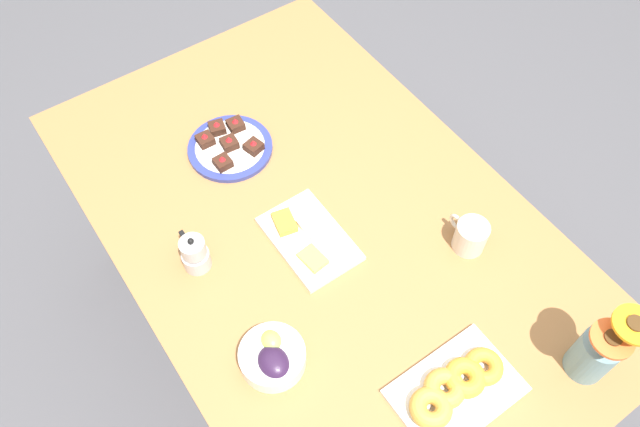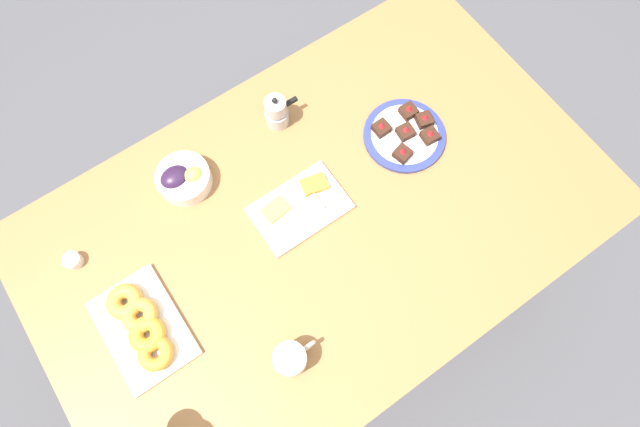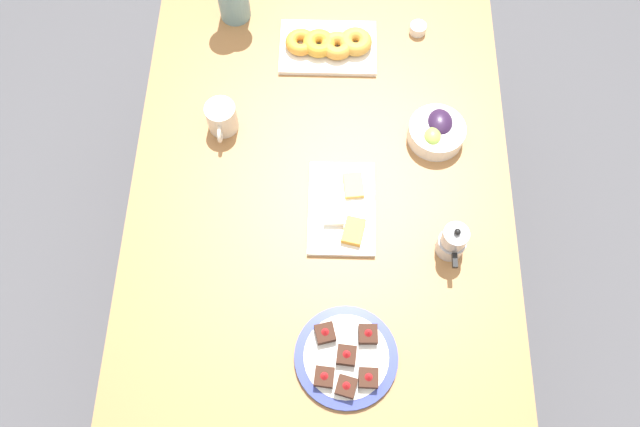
% 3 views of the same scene
% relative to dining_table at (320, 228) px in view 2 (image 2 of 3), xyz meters
% --- Properties ---
extents(ground_plane, '(6.00, 6.00, 0.00)m').
position_rel_dining_table_xyz_m(ground_plane, '(0.00, 0.00, -0.65)').
color(ground_plane, '#4C4C51').
extents(dining_table, '(1.60, 1.00, 0.74)m').
position_rel_dining_table_xyz_m(dining_table, '(0.00, 0.00, 0.00)').
color(dining_table, '#9E6B3D').
rests_on(dining_table, ground_plane).
extents(coffee_mug, '(0.12, 0.08, 0.09)m').
position_rel_dining_table_xyz_m(coffee_mug, '(-0.27, -0.27, 0.13)').
color(coffee_mug, beige).
rests_on(coffee_mug, dining_table).
extents(grape_bowl, '(0.15, 0.15, 0.07)m').
position_rel_dining_table_xyz_m(grape_bowl, '(-0.25, 0.31, 0.12)').
color(grape_bowl, white).
rests_on(grape_bowl, dining_table).
extents(cheese_platter, '(0.26, 0.17, 0.03)m').
position_rel_dining_table_xyz_m(cheese_platter, '(-0.03, 0.06, 0.10)').
color(cheese_platter, white).
rests_on(cheese_platter, dining_table).
extents(croissant_platter, '(0.19, 0.28, 0.05)m').
position_rel_dining_table_xyz_m(croissant_platter, '(-0.54, 0.01, 0.11)').
color(croissant_platter, white).
rests_on(croissant_platter, dining_table).
extents(jam_cup_honey, '(0.05, 0.05, 0.03)m').
position_rel_dining_table_xyz_m(jam_cup_honey, '(-0.62, 0.27, 0.10)').
color(jam_cup_honey, white).
rests_on(jam_cup_honey, dining_table).
extents(dessert_plate, '(0.24, 0.24, 0.05)m').
position_rel_dining_table_xyz_m(dessert_plate, '(0.35, 0.07, 0.10)').
color(dessert_plate, navy).
rests_on(dessert_plate, dining_table).
extents(moka_pot, '(0.11, 0.07, 0.12)m').
position_rel_dining_table_xyz_m(moka_pot, '(0.07, 0.33, 0.13)').
color(moka_pot, '#B7B7BC').
rests_on(moka_pot, dining_table).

